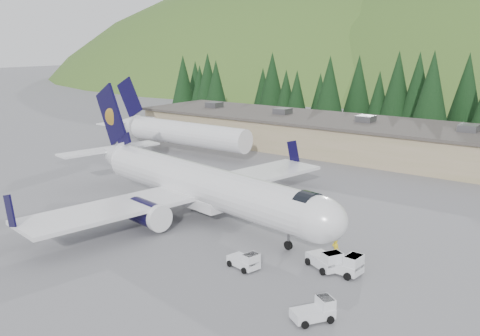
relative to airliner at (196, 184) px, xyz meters
name	(u,v)px	position (x,y,z in m)	size (l,w,h in m)	color
ground	(204,218)	(1.08, -0.19, -3.31)	(600.00, 600.00, 0.00)	slate
airliner	(196,184)	(0.00, 0.00, 0.00)	(37.35, 35.23, 12.42)	white
second_airliner	(174,131)	(-23.85, 21.81, 0.02)	(27.50, 11.00, 10.05)	white
baggage_tug_a	(246,261)	(11.57, -7.45, -2.68)	(2.84, 2.04, 1.40)	silver
baggage_tug_b	(326,261)	(16.65, -3.83, -2.57)	(3.45, 2.88, 1.65)	silver
baggage_tug_c	(316,311)	(19.76, -11.06, -2.67)	(2.60, 2.97, 1.42)	silver
terminal_building	(335,135)	(-3.93, 37.81, -0.69)	(71.00, 17.00, 6.10)	#978C5F
baggage_tug_d	(344,265)	(18.12, -3.71, -2.56)	(3.23, 2.07, 1.68)	silver
ramp_worker	(335,250)	(16.34, -1.72, -2.43)	(0.64, 0.42, 1.77)	yellow
tree_line	(385,91)	(-4.84, 59.82, 4.56)	(113.92, 18.92, 14.44)	black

